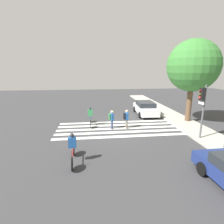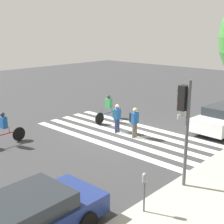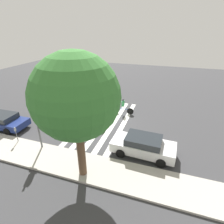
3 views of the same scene
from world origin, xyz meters
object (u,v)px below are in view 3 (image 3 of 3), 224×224
cyclist_near_curb (73,96)px  car_parked_far_curb (143,145)px  traffic_light (37,116)px  car_parked_dark_suv (1,120)px  parking_meter (16,131)px  pedestrian_adult_blue_shirt (102,116)px  pedestrian_adult_yellow_jacket (107,111)px  street_tree (76,97)px  cyclist_far_lane (123,106)px

cyclist_near_curb → car_parked_far_curb: size_ratio=0.51×
traffic_light → car_parked_dark_suv: bearing=-14.3°
parking_meter → car_parked_dark_suv: bearing=-25.3°
car_parked_far_curb → pedestrian_adult_blue_shirt: bearing=-32.3°
cyclist_near_curb → car_parked_far_curb: 11.63m
traffic_light → pedestrian_adult_yellow_jacket: size_ratio=2.46×
car_parked_dark_suv → cyclist_near_curb: bearing=-116.6°
street_tree → car_parked_dark_suv: (9.61, -2.93, -4.43)m
parking_meter → cyclist_far_lane: size_ratio=0.61×
cyclist_far_lane → pedestrian_adult_yellow_jacket: bearing=54.6°
parking_meter → pedestrian_adult_blue_shirt: (-5.28, -4.68, -0.11)m
pedestrian_adult_yellow_jacket → pedestrian_adult_blue_shirt: bearing=78.0°
pedestrian_adult_yellow_jacket → cyclist_far_lane: 2.11m
traffic_light → car_parked_far_curb: traffic_light is taller
pedestrian_adult_blue_shirt → car_parked_dark_suv: pedestrian_adult_blue_shirt is taller
pedestrian_adult_yellow_jacket → cyclist_far_lane: size_ratio=0.68×
pedestrian_adult_yellow_jacket → cyclist_near_curb: (5.16, -2.64, -0.05)m
cyclist_far_lane → car_parked_dark_suv: (9.71, 6.13, -0.19)m
traffic_light → parking_meter: (2.27, 0.12, -1.66)m
pedestrian_adult_yellow_jacket → cyclist_near_curb: bearing=-38.7°
pedestrian_adult_yellow_jacket → parking_meter: bearing=36.6°
traffic_light → cyclist_near_curb: bearing=-75.8°
parking_meter → cyclist_far_lane: bearing=-130.3°
cyclist_far_lane → cyclist_near_curb: bearing=-9.1°
car_parked_far_curb → car_parked_dark_suv: car_parked_far_curb is taller
parking_meter → cyclist_far_lane: 10.03m
parking_meter → cyclist_near_curb: size_ratio=0.61×
traffic_light → car_parked_far_curb: 7.70m
pedestrian_adult_yellow_jacket → car_parked_dark_suv: (8.52, 4.39, -0.24)m
street_tree → cyclist_near_curb: size_ratio=3.22×
pedestrian_adult_yellow_jacket → pedestrian_adult_blue_shirt: pedestrian_adult_blue_shirt is taller
parking_meter → cyclist_near_curb: 8.55m
parking_meter → pedestrian_adult_yellow_jacket: size_ratio=0.89×
pedestrian_adult_yellow_jacket → car_parked_far_curb: pedestrian_adult_yellow_jacket is taller
parking_meter → cyclist_near_curb: (-0.14, -8.55, -0.17)m
cyclist_far_lane → cyclist_near_curb: (6.35, -0.90, -0.00)m
pedestrian_adult_blue_shirt → pedestrian_adult_yellow_jacket: bearing=-94.5°
pedestrian_adult_blue_shirt → parking_meter: bearing=37.5°
street_tree → cyclist_far_lane: size_ratio=3.22×
pedestrian_adult_blue_shirt → car_parked_far_curb: size_ratio=0.35×
pedestrian_adult_blue_shirt → cyclist_near_curb: size_ratio=0.69×
cyclist_far_lane → car_parked_dark_suv: 11.49m
street_tree → traffic_light: bearing=-20.4°
parking_meter → cyclist_far_lane: (-6.49, -7.65, -0.17)m
car_parked_far_curb → car_parked_dark_suv: bearing=3.4°
street_tree → car_parked_dark_suv: 10.98m
cyclist_far_lane → car_parked_far_curb: bearing=116.2°
street_tree → cyclist_near_curb: bearing=-57.9°
traffic_light → pedestrian_adult_blue_shirt: bearing=-123.5°
parking_meter → pedestrian_adult_blue_shirt: pedestrian_adult_blue_shirt is taller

